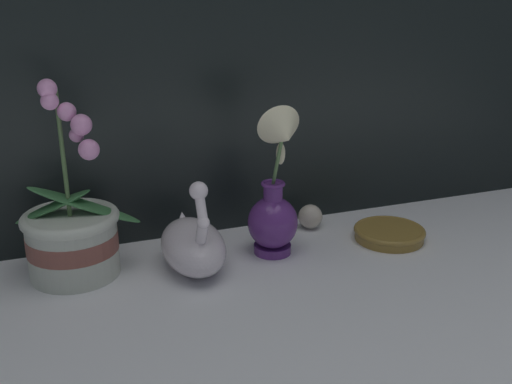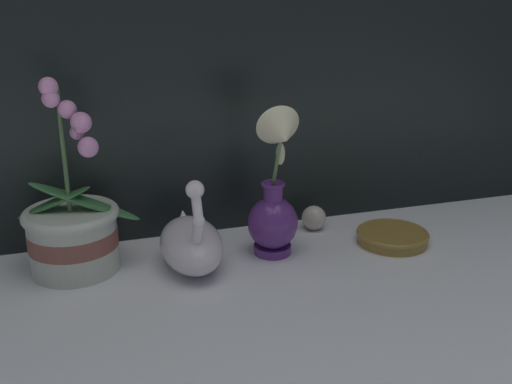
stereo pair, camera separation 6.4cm
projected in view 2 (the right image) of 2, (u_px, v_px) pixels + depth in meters
The scene contains 6 objects.
ground_plane at pixel (265, 285), 1.11m from camera, with size 2.80×2.80×0.00m, color white.
orchid_potted_plant at pixel (73, 230), 1.14m from camera, with size 0.24×0.18×0.37m.
swan_figurine at pixel (191, 242), 1.16m from camera, with size 0.12×0.21×0.20m.
blue_vase at pixel (275, 204), 1.19m from camera, with size 0.10×0.14×0.32m.
glass_sphere at pixel (314, 218), 1.35m from camera, with size 0.06×0.06×0.06m.
amber_dish at pixel (393, 236), 1.28m from camera, with size 0.15×0.15×0.03m.
Camera 2 is at (-0.31, -0.94, 0.53)m, focal length 42.00 mm.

